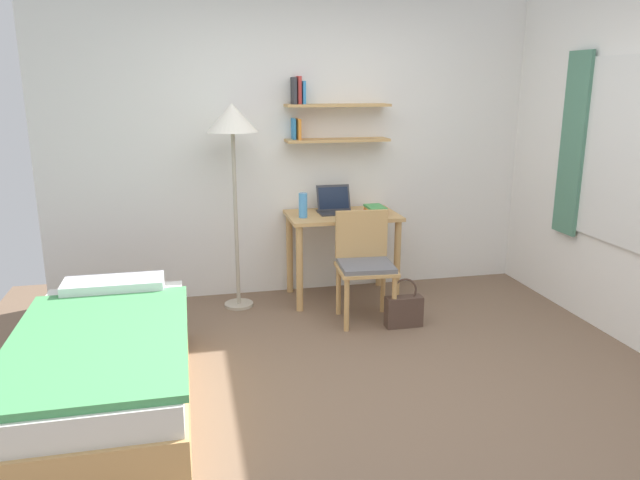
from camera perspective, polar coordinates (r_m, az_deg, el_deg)
ground_plane at (r=3.75m, az=4.92°, el=-14.46°), size 5.28×5.28×0.00m
wall_back at (r=5.26m, az=-1.41°, el=9.03°), size 4.40×0.27×2.60m
bed at (r=3.75m, az=-19.72°, el=-11.25°), size 0.95×1.85×0.54m
desk at (r=5.13m, az=2.12°, el=0.85°), size 0.93×0.57×0.75m
desk_chair at (r=4.71m, az=4.24°, el=-1.98°), size 0.47×0.45×0.85m
standing_lamp at (r=4.83m, az=-8.29°, el=10.38°), size 0.40×0.40×1.67m
laptop at (r=5.15m, az=1.40°, el=3.28°), size 0.29×0.24×0.22m
water_bottle at (r=4.93m, az=-1.62°, el=3.30°), size 0.07×0.07×0.20m
book_stack at (r=5.12m, az=5.26°, el=2.86°), size 0.19×0.26×0.06m
handbag at (r=4.69m, az=7.94°, el=-6.58°), size 0.28×0.11×0.39m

